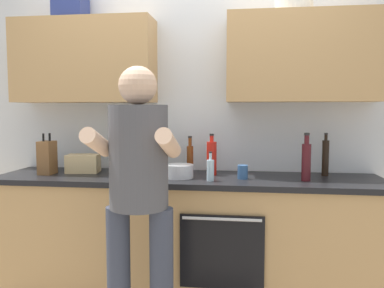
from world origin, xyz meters
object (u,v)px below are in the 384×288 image
Objects in this scene: potted_herb at (120,158)px; grocery_bag_bread at (83,163)px; bottle_juice at (146,162)px; cup_coffee at (48,164)px; bottle_soy at (325,157)px; bottle_wine at (306,161)px; bottle_soda at (146,160)px; mixing_bowl at (180,171)px; cup_tea at (243,172)px; knife_block at (47,157)px; bottle_vinegar at (189,158)px; person_standing at (139,184)px; bottle_water at (210,170)px; bottle_hotsauce at (212,158)px.

potted_herb reaches higher than grocery_bag_bread.
bottle_juice is 1.00× the size of grocery_bag_bread.
bottle_juice is at bearing -8.43° from cup_coffee.
bottle_wine reaches higher than bottle_soy.
bottle_soda is 1.32× the size of potted_herb.
potted_herb is at bearing 170.84° from mixing_bowl.
grocery_bag_bread is at bearing 174.12° from cup_tea.
bottle_juice is 0.73m from cup_tea.
potted_herb is (0.56, 0.04, 0.00)m from knife_block.
bottle_vinegar is at bearing 2.65° from cup_coffee.
bottle_soda is at bearing -167.71° from mixing_bowl.
bottle_soy is at bearing 1.04° from cup_coffee.
person_standing is at bearing -39.45° from cup_coffee.
bottle_soda reaches higher than cup_tea.
person_standing is at bearing -101.46° from bottle_vinegar.
bottle_vinegar reaches higher than mixing_bowl.
bottle_water reaches higher than cup_coffee.
person_standing reaches higher than bottle_wine.
bottle_juice is at bearing 161.60° from bottle_water.
bottle_water is 0.25m from cup_tea.
potted_herb is at bearing 151.23° from bottle_soda.
bottle_soy is 1.09m from mixing_bowl.
bottle_water is at bearing -60.53° from bottle_vinegar.
bottle_vinegar is (0.31, 0.18, 0.02)m from bottle_juice.
bottle_hotsauce is 1.55× the size of mixing_bowl.
person_standing is 4.91× the size of bottle_wine.
bottle_hotsauce is at bearing -174.81° from bottle_soy.
bottle_juice is at bearing -149.59° from bottle_vinegar.
bottle_juice is 0.76× the size of bottle_soy.
bottle_soy is at bearing 19.91° from cup_tea.
person_standing reaches higher than bottle_water.
potted_herb is at bearing 176.65° from cup_tea.
person_standing is 16.57× the size of cup_tea.
bottle_soda is 0.94× the size of bottle_wine.
person_standing reaches higher than grocery_bag_bread.
bottle_wine is (1.12, 0.05, 0.01)m from bottle_soda.
bottle_vinegar is (-0.85, 0.26, -0.02)m from bottle_wine.
bottle_wine is at bearing -13.83° from bottle_hotsauce.
bottle_soda is 0.80m from knife_block.
bottle_hotsauce reaches higher than bottle_vinegar.
cup_tea is (0.59, 0.63, -0.02)m from person_standing.
bottle_water is at bearing 54.27° from person_standing.
bottle_water is 0.72m from potted_herb.
cup_tea and mixing_bowl have the same top height.
potted_herb is (-0.69, -0.09, -0.00)m from bottle_hotsauce.
bottle_hotsauce reaches higher than bottle_juice.
bottle_soy reaches higher than bottle_hotsauce.
bottle_hotsauce is at bearing -1.60° from cup_coffee.
knife_block is at bearing 178.94° from bottle_wine.
bottle_vinegar is 0.54m from potted_herb.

